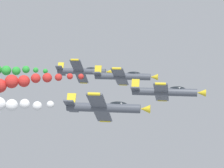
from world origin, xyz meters
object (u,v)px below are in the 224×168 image
Objects in this scene: airplane_lead at (166,92)px; airplane_left_inner at (124,76)px; airplane_right_inner at (105,108)px; airplane_left_outer at (83,71)px.

airplane_left_inner is at bearing -143.19° from airplane_lead.
airplane_left_outer is at bearing -162.89° from airplane_right_inner.
airplane_left_outer is at bearing -137.11° from airplane_left_inner.
airplane_left_outer is (-9.47, -8.80, -0.68)m from airplane_left_inner.
airplane_left_outer reaches higher than airplane_left_inner.
airplane_lead is 11.79m from airplane_left_inner.
airplane_lead is 1.00× the size of airplane_right_inner.
airplane_left_outer reaches higher than airplane_right_inner.
airplane_lead is 12.00m from airplane_right_inner.
airplane_left_outer is (-18.89, -15.85, -0.07)m from airplane_lead.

